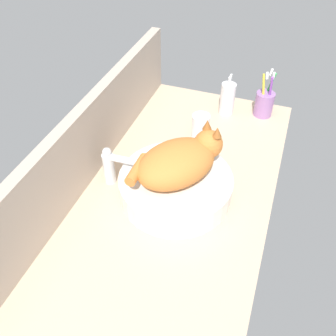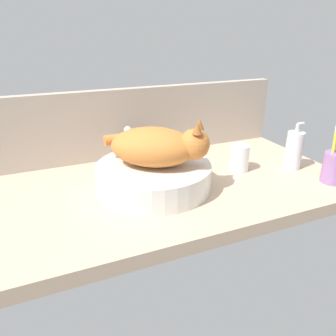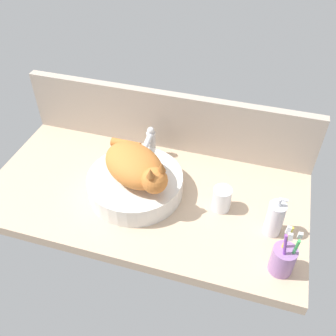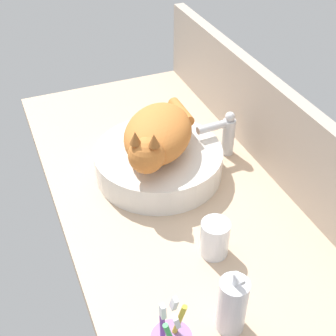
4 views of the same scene
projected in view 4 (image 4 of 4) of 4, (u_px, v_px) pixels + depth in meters
The scene contains 7 objects.
ground_plane at pixel (167, 184), 127.34cm from camera, with size 116.61×60.05×4.00cm, color tan.
backsplash_panel at pixel (263, 118), 126.71cm from camera, with size 116.61×3.60×25.08cm, color #AD9E8E.
sink_basin at pixel (159, 162), 125.82cm from camera, with size 34.24×34.24×7.58cm, color silver.
cat at pixel (157, 135), 118.83cm from camera, with size 30.23×28.23×14.00cm.
faucet at pixel (225, 133), 130.55cm from camera, with size 3.60×11.85×13.60cm.
soap_dispenser at pixel (232, 305), 87.07cm from camera, with size 5.64×5.64×16.06cm.
water_glass at pixel (215, 240), 103.43cm from camera, with size 6.47×6.47×8.91cm.
Camera 4 is at (89.93, -36.53, 80.54)cm, focal length 50.00 mm.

